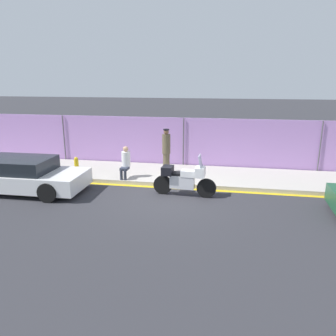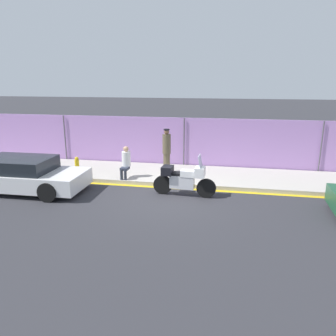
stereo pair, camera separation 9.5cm
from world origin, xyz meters
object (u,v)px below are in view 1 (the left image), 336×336
at_px(person_seated_on_curb, 125,161).
at_px(parked_car_far_background, 23,175).
at_px(officer_standing, 166,150).
at_px(motorcycle, 184,179).
at_px(fire_hydrant, 76,165).

relative_size(person_seated_on_curb, parked_car_far_background, 0.28).
bearing_deg(person_seated_on_curb, parked_car_far_background, -150.93).
bearing_deg(officer_standing, person_seated_on_curb, -143.54).
height_order(motorcycle, person_seated_on_curb, motorcycle).
relative_size(motorcycle, person_seated_on_curb, 1.77).
bearing_deg(parked_car_far_background, fire_hydrant, 64.13).
xyz_separation_m(motorcycle, officer_standing, (-1.06, 2.31, 0.50)).
xyz_separation_m(officer_standing, person_seated_on_curb, (-1.44, -1.07, -0.25)).
relative_size(motorcycle, fire_hydrant, 3.37).
relative_size(officer_standing, parked_car_far_background, 0.41).
height_order(person_seated_on_curb, parked_car_far_background, person_seated_on_curb).
bearing_deg(person_seated_on_curb, officer_standing, 36.46).
height_order(officer_standing, parked_car_far_background, officer_standing).
bearing_deg(fire_hydrant, motorcycle, -18.50).
xyz_separation_m(person_seated_on_curb, fire_hydrant, (-2.27, 0.35, -0.37)).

